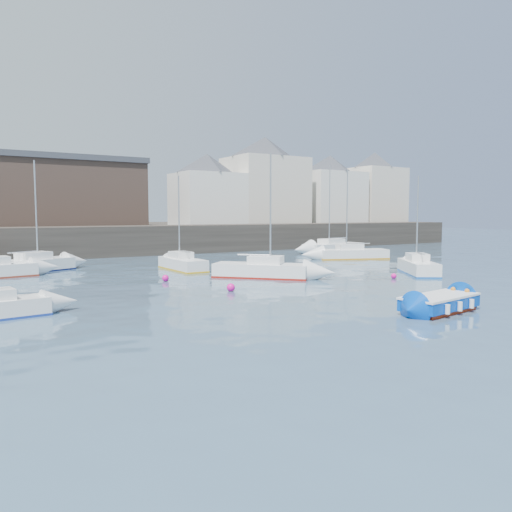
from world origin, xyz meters
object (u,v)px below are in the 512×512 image
sailboat_f (182,263)px  sailboat_h (30,265)px  blue_dinghy (440,303)px  sailboat_b (262,270)px  sailboat_d (352,253)px  buoy_near (231,291)px  sailboat_c (418,267)px  buoy_far (166,281)px  buoy_mid (394,278)px  sailboat_g (333,247)px

sailboat_f → sailboat_h: size_ratio=0.88×
blue_dinghy → sailboat_f: size_ratio=0.58×
sailboat_b → sailboat_h: bearing=137.8°
sailboat_d → buoy_near: bearing=-149.8°
sailboat_b → sailboat_c: bearing=-21.8°
blue_dinghy → sailboat_f: bearing=98.1°
sailboat_c → sailboat_h: bearing=145.9°
sailboat_b → buoy_far: bearing=164.0°
sailboat_h → buoy_near: (8.14, -15.54, -0.53)m
sailboat_c → buoy_near: 15.02m
buoy_mid → blue_dinghy: bearing=-127.4°
sailboat_g → buoy_mid: 22.76m
blue_dinghy → buoy_near: blue_dinghy is taller
sailboat_d → buoy_far: 21.57m
buoy_near → blue_dinghy: bearing=-63.8°
sailboat_b → sailboat_d: 16.41m
blue_dinghy → buoy_mid: blue_dinghy is taller
sailboat_b → buoy_far: sailboat_b is taller
blue_dinghy → sailboat_g: 34.03m
blue_dinghy → sailboat_g: sailboat_g is taller
blue_dinghy → sailboat_c: size_ratio=0.60×
sailboat_g → sailboat_h: sailboat_g is taller
sailboat_b → sailboat_d: bearing=26.1°
blue_dinghy → buoy_mid: (6.88, 9.00, -0.42)m
sailboat_f → blue_dinghy: bearing=-81.9°
blue_dinghy → sailboat_h: bearing=117.1°
sailboat_g → buoy_mid: bearing=-120.5°
buoy_mid → sailboat_h: bearing=140.4°
sailboat_g → buoy_near: bearing=-141.3°
buoy_near → buoy_far: buoy_near is taller
sailboat_h → buoy_near: size_ratio=17.72×
sailboat_g → buoy_near: size_ratio=20.71×
sailboat_c → buoy_far: sailboat_c is taller
sailboat_c → sailboat_g: 20.58m
sailboat_c → buoy_far: (-16.57, 5.93, -0.53)m
sailboat_f → buoy_far: bearing=-123.0°
blue_dinghy → buoy_near: bearing=116.2°
sailboat_g → buoy_near: 29.89m
sailboat_f → sailboat_g: size_ratio=0.75×
buoy_near → buoy_mid: size_ratio=1.27×
sailboat_c → sailboat_g: (8.31, 18.83, 0.01)m
sailboat_b → sailboat_h: (-12.71, 11.51, -0.00)m
sailboat_g → sailboat_h: 31.63m
sailboat_c → sailboat_f: size_ratio=0.97×
sailboat_d → buoy_mid: (-7.55, -12.16, -0.51)m
buoy_mid → buoy_far: bearing=153.3°
sailboat_b → sailboat_f: size_ratio=1.15×
buoy_mid → buoy_near: bearing=175.5°
sailboat_h → buoy_far: 11.79m
sailboat_d → buoy_far: sailboat_d is taller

